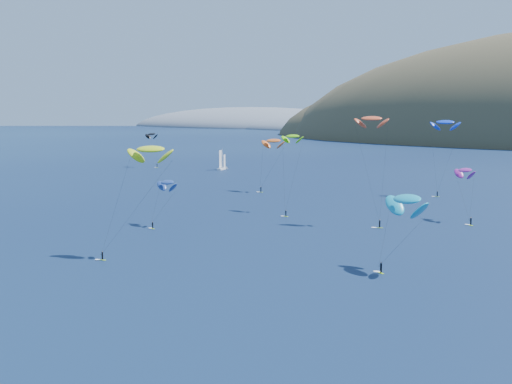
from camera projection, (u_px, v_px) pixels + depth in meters
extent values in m
ellipsoid|color=#3D3526|center=(446.00, 144.00, 658.30)|extent=(340.00, 240.00, 120.00)
ellipsoid|color=slate|center=(252.00, 129.00, 989.35)|extent=(400.00, 240.00, 60.00)
ellipsoid|color=slate|center=(326.00, 131.00, 877.17)|extent=(240.00, 180.00, 44.00)
cube|color=white|center=(222.00, 169.00, 317.00)|extent=(3.44, 7.03, 0.81)
cylinder|color=white|center=(222.00, 158.00, 316.80)|extent=(0.13, 0.13, 9.51)
cube|color=#A8EA1A|center=(261.00, 192.00, 234.40)|extent=(1.45, 0.45, 0.08)
cylinder|color=black|center=(261.00, 189.00, 234.29)|extent=(0.34, 0.34, 1.54)
sphere|color=#8C6047|center=(261.00, 187.00, 234.18)|extent=(0.26, 0.26, 0.26)
ellipsoid|color=orange|center=(273.00, 141.00, 237.40)|extent=(8.69, 4.20, 4.80)
cube|color=#A8EA1A|center=(102.00, 260.00, 131.52)|extent=(1.32, 0.77, 0.07)
cylinder|color=black|center=(102.00, 256.00, 131.42)|extent=(0.30, 0.30, 1.36)
sphere|color=#8C6047|center=(102.00, 252.00, 131.32)|extent=(0.23, 0.23, 0.23)
ellipsoid|color=#C0DE1C|center=(150.00, 149.00, 135.34)|extent=(9.59, 6.72, 4.87)
cube|color=#A8EA1A|center=(286.00, 216.00, 183.24)|extent=(1.29, 0.39, 0.07)
cylinder|color=black|center=(286.00, 213.00, 183.14)|extent=(0.30, 0.30, 1.38)
sphere|color=#8C6047|center=(286.00, 210.00, 183.04)|extent=(0.23, 0.23, 0.23)
ellipsoid|color=#63CC09|center=(293.00, 136.00, 193.16)|extent=(6.40, 3.05, 3.55)
cube|color=#A8EA1A|center=(437.00, 197.00, 223.18)|extent=(1.44, 0.79, 0.08)
cylinder|color=black|center=(437.00, 194.00, 223.08)|extent=(0.32, 0.32, 1.48)
sphere|color=#8C6047|center=(437.00, 191.00, 222.97)|extent=(0.25, 0.25, 0.25)
ellipsoid|color=#0A32DB|center=(445.00, 122.00, 225.24)|extent=(9.58, 6.49, 4.89)
cube|color=#A8EA1A|center=(381.00, 273.00, 121.26)|extent=(1.46, 1.11, 0.08)
cylinder|color=black|center=(381.00, 268.00, 121.15)|extent=(0.34, 0.34, 1.55)
sphere|color=#8C6047|center=(381.00, 263.00, 121.04)|extent=(0.26, 0.26, 0.26)
ellipsoid|color=#0D94B8|center=(407.00, 199.00, 122.96)|extent=(11.32, 9.46, 5.76)
cube|color=#A8EA1A|center=(471.00, 225.00, 169.53)|extent=(1.46, 1.20, 0.08)
cylinder|color=black|center=(471.00, 222.00, 169.41)|extent=(0.35, 0.35, 1.58)
sphere|color=#8C6047|center=(471.00, 218.00, 169.30)|extent=(0.27, 0.27, 0.27)
ellipsoid|color=#921D8E|center=(465.00, 170.00, 177.13)|extent=(7.73, 6.80, 3.97)
cube|color=#A8EA1A|center=(380.00, 228.00, 166.12)|extent=(1.55, 0.90, 0.08)
cylinder|color=black|center=(380.00, 224.00, 166.01)|extent=(0.35, 0.35, 1.59)
sphere|color=#8C6047|center=(380.00, 220.00, 165.89)|extent=(0.27, 0.27, 0.27)
ellipsoid|color=#D14825|center=(372.00, 118.00, 171.28)|extent=(8.50, 5.99, 4.32)
cube|color=#A8EA1A|center=(153.00, 229.00, 164.99)|extent=(1.31, 0.68, 0.07)
cylinder|color=black|center=(153.00, 225.00, 164.90)|extent=(0.30, 0.30, 1.35)
sphere|color=#8C6047|center=(153.00, 222.00, 164.80)|extent=(0.23, 0.23, 0.23)
ellipsoid|color=navy|center=(167.00, 182.00, 170.09)|extent=(7.61, 4.97, 3.91)
cube|color=#A8EA1A|center=(157.00, 168.00, 327.48)|extent=(1.35, 0.49, 0.07)
cylinder|color=black|center=(157.00, 166.00, 327.38)|extent=(0.31, 0.31, 1.41)
sphere|color=#8C6047|center=(157.00, 164.00, 327.28)|extent=(0.24, 0.24, 0.24)
ellipsoid|color=black|center=(152.00, 134.00, 331.25)|extent=(7.67, 4.05, 4.14)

